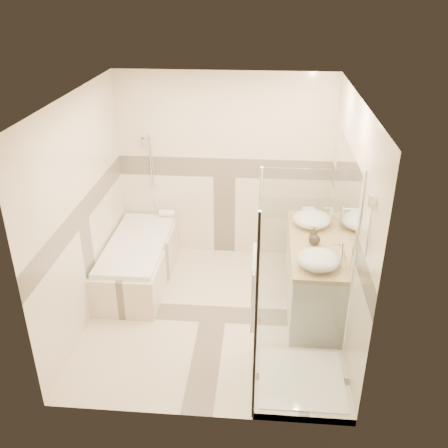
# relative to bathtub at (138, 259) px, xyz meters

# --- Properties ---
(room) EXTENTS (2.82, 3.02, 2.52)m
(room) POSITION_rel_bathtub_xyz_m (1.08, -0.64, 0.95)
(room) COLOR beige
(room) RESTS_ON ground
(bathtub) EXTENTS (0.75, 1.70, 0.56)m
(bathtub) POSITION_rel_bathtub_xyz_m (0.00, 0.00, 0.00)
(bathtub) COLOR beige
(bathtub) RESTS_ON ground
(vanity) EXTENTS (0.58, 1.62, 0.85)m
(vanity) POSITION_rel_bathtub_xyz_m (2.15, -0.35, 0.12)
(vanity) COLOR silver
(vanity) RESTS_ON ground
(shower_enclosure) EXTENTS (0.96, 0.93, 2.04)m
(shower_enclosure) POSITION_rel_bathtub_xyz_m (1.86, -1.62, 0.20)
(shower_enclosure) COLOR beige
(shower_enclosure) RESTS_ON ground
(vessel_sink_near) EXTENTS (0.45, 0.45, 0.18)m
(vessel_sink_near) POSITION_rel_bathtub_xyz_m (2.13, 0.04, 0.63)
(vessel_sink_near) COLOR white
(vessel_sink_near) RESTS_ON vanity
(vessel_sink_far) EXTENTS (0.44, 0.44, 0.18)m
(vessel_sink_far) POSITION_rel_bathtub_xyz_m (2.13, -0.90, 0.63)
(vessel_sink_far) COLOR white
(vessel_sink_far) RESTS_ON vanity
(faucet_near) EXTENTS (0.11, 0.03, 0.26)m
(faucet_near) POSITION_rel_bathtub_xyz_m (2.35, 0.04, 0.69)
(faucet_near) COLOR silver
(faucet_near) RESTS_ON vanity
(faucet_far) EXTENTS (0.12, 0.03, 0.29)m
(faucet_far) POSITION_rel_bathtub_xyz_m (2.35, -0.90, 0.71)
(faucet_far) COLOR silver
(faucet_far) RESTS_ON vanity
(amenity_bottle_a) EXTENTS (0.09, 0.09, 0.15)m
(amenity_bottle_a) POSITION_rel_bathtub_xyz_m (2.13, -0.29, 0.62)
(amenity_bottle_a) COLOR black
(amenity_bottle_a) RESTS_ON vanity
(amenity_bottle_b) EXTENTS (0.17, 0.17, 0.17)m
(amenity_bottle_b) POSITION_rel_bathtub_xyz_m (2.13, -0.42, 0.63)
(amenity_bottle_b) COLOR black
(amenity_bottle_b) RESTS_ON vanity
(folded_towels) EXTENTS (0.18, 0.26, 0.08)m
(folded_towels) POSITION_rel_bathtub_xyz_m (2.13, 0.30, 0.58)
(folded_towels) COLOR white
(folded_towels) RESTS_ON vanity
(rolled_towel) EXTENTS (0.21, 0.10, 0.10)m
(rolled_towel) POSITION_rel_bathtub_xyz_m (0.25, 0.75, 0.30)
(rolled_towel) COLOR white
(rolled_towel) RESTS_ON bathtub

